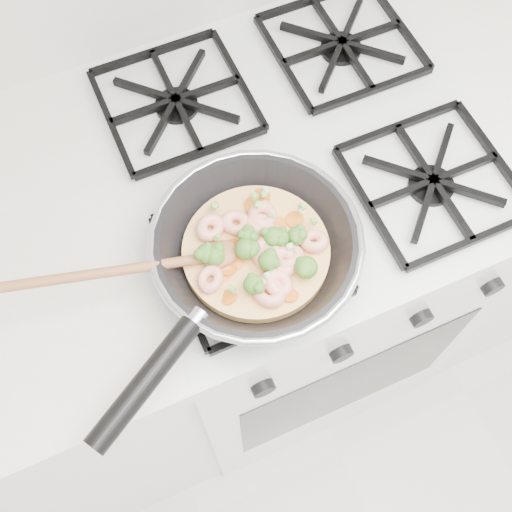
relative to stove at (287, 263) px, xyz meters
name	(u,v)px	position (x,y,z in m)	size (l,w,h in m)	color
stove	(287,263)	(0.00, 0.00, 0.00)	(0.60, 0.60, 0.92)	white
skillet	(253,251)	(-0.15, -0.16, 0.50)	(0.48, 0.33, 0.10)	black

